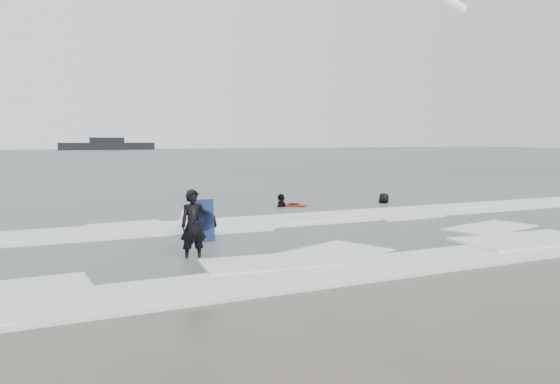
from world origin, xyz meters
name	(u,v)px	position (x,y,z in m)	size (l,w,h in m)	color
ground	(375,261)	(0.00, 0.00, 0.00)	(320.00, 320.00, 0.00)	brown
sea	(78,157)	(0.00, 80.00, 0.06)	(320.00, 320.00, 0.00)	#47544C
surfer_centre	(194,261)	(-3.60, 1.70, 0.00)	(0.59, 0.38, 1.61)	black
surfer_wading	(206,238)	(-2.53, 4.37, 0.00)	(0.78, 0.60, 1.60)	black
surfer_right_near	(281,208)	(2.12, 9.48, 0.00)	(1.00, 0.42, 1.71)	black
surfer_right_far	(384,204)	(6.49, 8.78, 0.00)	(0.80, 0.52, 1.63)	black
surf_foam	(299,233)	(0.00, 3.70, 0.04)	(30.03, 9.06, 0.09)	white
bodyboards	(240,213)	(-1.18, 5.31, 0.50)	(6.71, 8.09, 1.25)	#0F1C47
vessel_horizon	(107,145)	(12.57, 146.12, 1.27)	(25.04, 4.47, 3.40)	black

